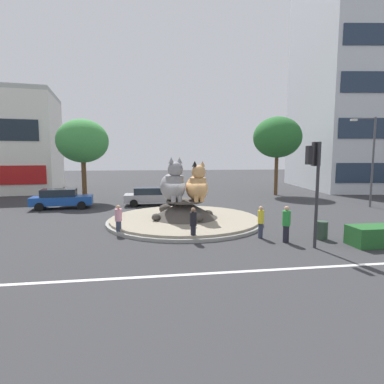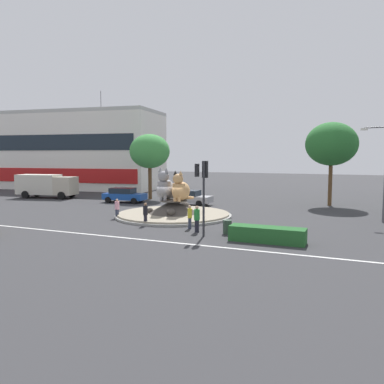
{
  "view_description": "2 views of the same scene",
  "coord_description": "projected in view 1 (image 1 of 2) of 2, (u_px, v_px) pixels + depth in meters",
  "views": [
    {
      "loc": [
        -2.26,
        -18.55,
        4.02
      ],
      "look_at": [
        0.46,
        -0.04,
        1.9
      ],
      "focal_mm": 28.43,
      "sensor_mm": 36.0,
      "label": 1
    },
    {
      "loc": [
        13.59,
        -28.12,
        5.04
      ],
      "look_at": [
        1.34,
        0.76,
        2.02
      ],
      "focal_mm": 35.73,
      "sensor_mm": 36.0,
      "label": 2
    }
  ],
  "objects": [
    {
      "name": "lane_centreline",
      "position": [
        214.0,
        273.0,
        10.61
      ],
      "size": [
        112.0,
        0.2,
        0.01
      ],
      "primitive_type": "cube",
      "color": "silver",
      "rests_on": "ground"
    },
    {
      "name": "cat_statue_calico",
      "position": [
        197.0,
        186.0,
        18.6
      ],
      "size": [
        1.5,
        2.41,
        2.43
      ],
      "rotation": [
        0.0,
        0.0,
        -1.55
      ],
      "color": "tan",
      "rests_on": "roundabout_island"
    },
    {
      "name": "litter_bin",
      "position": [
        322.0,
        230.0,
        15.0
      ],
      "size": [
        0.56,
        0.56,
        0.9
      ],
      "color": "#2D4233",
      "rests_on": "ground"
    },
    {
      "name": "streetlight_arm",
      "position": [
        371.0,
        156.0,
        24.45
      ],
      "size": [
        1.89,
        0.67,
        7.22
      ],
      "rotation": [
        0.0,
        0.0,
        2.85
      ],
      "color": "#4C4C51",
      "rests_on": "ground"
    },
    {
      "name": "office_tower",
      "position": [
        370.0,
        59.0,
        39.13
      ],
      "size": [
        17.92,
        17.94,
        33.23
      ],
      "rotation": [
        0.0,
        0.0,
        -0.13
      ],
      "color": "silver",
      "rests_on": "ground"
    },
    {
      "name": "second_tree_near_tower",
      "position": [
        83.0,
        141.0,
        27.43
      ],
      "size": [
        4.58,
        4.58,
        7.46
      ],
      "color": "brown",
      "rests_on": "ground"
    },
    {
      "name": "hatchback_near_shophouse",
      "position": [
        61.0,
        198.0,
        24.02
      ],
      "size": [
        4.72,
        2.36,
        1.56
      ],
      "rotation": [
        0.0,
        0.0,
        0.1
      ],
      "color": "#19479E",
      "rests_on": "ground"
    },
    {
      "name": "pedestrian_pink_shirt",
      "position": [
        118.0,
        219.0,
        15.87
      ],
      "size": [
        0.37,
        0.37,
        1.57
      ],
      "rotation": [
        0.0,
        0.0,
        3.32
      ],
      "color": "#33384C",
      "rests_on": "ground"
    },
    {
      "name": "sedan_on_far_lane",
      "position": [
        152.0,
        196.0,
        25.73
      ],
      "size": [
        4.8,
        2.14,
        1.52
      ],
      "rotation": [
        0.0,
        0.0,
        -0.02
      ],
      "color": "#99999E",
      "rests_on": "ground"
    },
    {
      "name": "traffic_light_mast",
      "position": [
        315.0,
        171.0,
        13.29
      ],
      "size": [
        0.72,
        0.52,
        4.7
      ],
      "rotation": [
        0.0,
        0.0,
        1.55
      ],
      "color": "#2D2D33",
      "rests_on": "ground"
    },
    {
      "name": "cat_statue_grey",
      "position": [
        173.0,
        185.0,
        18.56
      ],
      "size": [
        1.91,
        2.81,
        2.65
      ],
      "rotation": [
        0.0,
        0.0,
        -1.36
      ],
      "color": "gray",
      "rests_on": "roundabout_island"
    },
    {
      "name": "ground_plane",
      "position": [
        185.0,
        222.0,
        19.02
      ],
      "size": [
        160.0,
        160.0,
        0.0
      ],
      "primitive_type": "plane",
      "color": "#333335"
    },
    {
      "name": "broadleaf_tree_behind_island",
      "position": [
        277.0,
        137.0,
        32.19
      ],
      "size": [
        5.06,
        5.06,
        8.32
      ],
      "color": "brown",
      "rests_on": "ground"
    },
    {
      "name": "pedestrian_yellow_shirt",
      "position": [
        261.0,
        221.0,
        15.18
      ],
      "size": [
        0.3,
        0.3,
        1.62
      ],
      "rotation": [
        0.0,
        0.0,
        1.27
      ],
      "color": "#33384C",
      "rests_on": "ground"
    },
    {
      "name": "pedestrian_black_shirt",
      "position": [
        193.0,
        223.0,
        14.57
      ],
      "size": [
        0.34,
        0.34,
        1.65
      ],
      "rotation": [
        0.0,
        0.0,
        5.54
      ],
      "color": "black",
      "rests_on": "ground"
    },
    {
      "name": "pedestrian_green_shirt",
      "position": [
        286.0,
        223.0,
        14.38
      ],
      "size": [
        0.38,
        0.38,
        1.75
      ],
      "rotation": [
        0.0,
        0.0,
        1.94
      ],
      "color": "black",
      "rests_on": "ground"
    },
    {
      "name": "roundabout_island",
      "position": [
        184.0,
        215.0,
        18.99
      ],
      "size": [
        9.57,
        9.57,
        1.39
      ],
      "color": "gray",
      "rests_on": "ground"
    }
  ]
}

